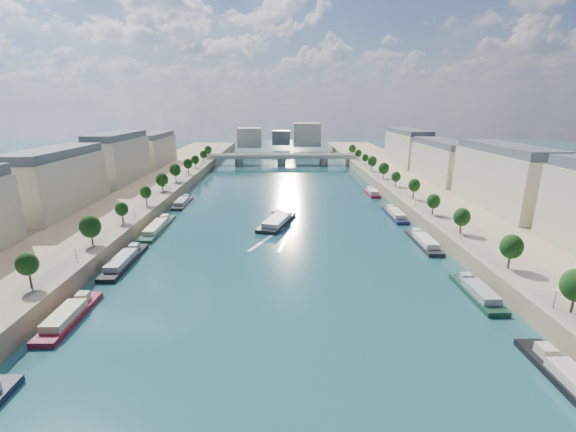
{
  "coord_description": "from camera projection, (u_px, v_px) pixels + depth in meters",
  "views": [
    {
      "loc": [
        -0.9,
        -61.41,
        43.47
      ],
      "look_at": [
        1.76,
        72.02,
        5.0
      ],
      "focal_mm": 24.0,
      "sensor_mm": 36.0,
      "label": 1
    }
  ],
  "objects": [
    {
      "name": "quay_right",
      "position": [
        447.0,
        203.0,
        167.81
      ],
      "size": [
        44.0,
        520.0,
        5.0
      ],
      "primitive_type": "cube",
      "color": "#9E8460",
      "rests_on": "ground"
    },
    {
      "name": "bridge",
      "position": [
        282.0,
        158.0,
        290.14
      ],
      "size": [
        112.0,
        12.0,
        8.15
      ],
      "color": "#C1B79E",
      "rests_on": "ground"
    },
    {
      "name": "skyline",
      "position": [
        284.0,
        136.0,
        374.02
      ],
      "size": [
        79.0,
        42.0,
        22.0
      ],
      "color": "#C4BA96",
      "rests_on": "ground"
    },
    {
      "name": "lamps_right",
      "position": [
        401.0,
        189.0,
        170.78
      ],
      "size": [
        0.36,
        200.36,
        4.28
      ],
      "color": "black",
      "rests_on": "ground"
    },
    {
      "name": "tour_barge",
      "position": [
        277.0,
        221.0,
        146.2
      ],
      "size": [
        15.41,
        27.69,
        3.7
      ],
      "rotation": [
        0.0,
        0.0,
        -0.31
      ],
      "color": "black",
      "rests_on": "ground"
    },
    {
      "name": "lamps_left",
      "position": [
        152.0,
        198.0,
        154.36
      ],
      "size": [
        0.36,
        200.36,
        4.28
      ],
      "color": "black",
      "rests_on": "ground"
    },
    {
      "name": "trees_left",
      "position": [
        155.0,
        185.0,
        165.09
      ],
      "size": [
        4.8,
        268.8,
        8.26
      ],
      "color": "#382B1E",
      "rests_on": "ground"
    },
    {
      "name": "ground",
      "position": [
        283.0,
        209.0,
        167.13
      ],
      "size": [
        700.0,
        700.0,
        0.0
      ],
      "primitive_type": "plane",
      "color": "#0B2834",
      "rests_on": "ground"
    },
    {
      "name": "wake",
      "position": [
        277.0,
        238.0,
        130.49
      ],
      "size": [
        15.45,
        25.76,
        0.04
      ],
      "color": "silver",
      "rests_on": "ground"
    },
    {
      "name": "moored_barges_right",
      "position": [
        427.0,
        245.0,
        121.9
      ],
      "size": [
        5.0,
        160.82,
        3.6
      ],
      "color": "black",
      "rests_on": "ground"
    },
    {
      "name": "pave_left",
      "position": [
        150.0,
        199.0,
        164.63
      ],
      "size": [
        14.0,
        520.0,
        0.1
      ],
      "primitive_type": "cube",
      "color": "gray",
      "rests_on": "quay_left"
    },
    {
      "name": "moored_barges_left",
      "position": [
        129.0,
        256.0,
        112.89
      ],
      "size": [
        5.0,
        151.53,
        3.6
      ],
      "color": "#161E31",
      "rests_on": "ground"
    },
    {
      "name": "trees_right",
      "position": [
        403.0,
        181.0,
        174.88
      ],
      "size": [
        4.8,
        268.8,
        8.26
      ],
      "color": "#382B1E",
      "rests_on": "ground"
    },
    {
      "name": "buildings_left",
      "position": [
        93.0,
        168.0,
        172.47
      ],
      "size": [
        16.0,
        226.0,
        23.2
      ],
      "color": "#C4BA96",
      "rests_on": "ground"
    },
    {
      "name": "pave_right",
      "position": [
        414.0,
        197.0,
        166.82
      ],
      "size": [
        14.0,
        520.0,
        0.1
      ],
      "primitive_type": "cube",
      "color": "gray",
      "rests_on": "quay_right"
    },
    {
      "name": "quay_left",
      "position": [
        115.0,
        205.0,
        165.05
      ],
      "size": [
        44.0,
        520.0,
        5.0
      ],
      "primitive_type": "cube",
      "color": "#9E8460",
      "rests_on": "ground"
    },
    {
      "name": "buildings_right",
      "position": [
        468.0,
        167.0,
        175.73
      ],
      "size": [
        16.0,
        226.0,
        23.2
      ],
      "color": "#C4BA96",
      "rests_on": "ground"
    }
  ]
}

